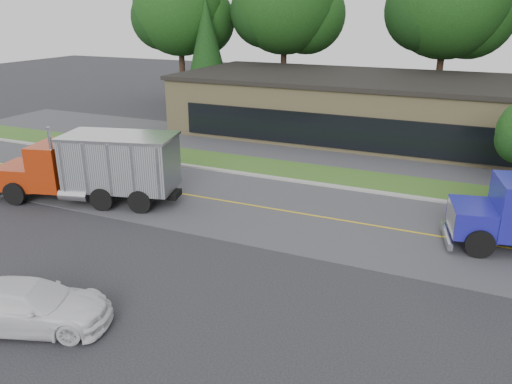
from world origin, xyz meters
TOP-DOWN VIEW (x-y plane):
  - ground at (0.00, 0.00)m, footprint 140.00×140.00m
  - road at (0.00, 9.00)m, footprint 60.00×8.00m
  - center_line at (0.00, 9.00)m, footprint 60.00×0.12m
  - curb at (0.00, 13.20)m, footprint 60.00×0.30m
  - grass_verge at (0.00, 15.00)m, footprint 60.00×3.40m
  - far_parking at (0.00, 20.00)m, footprint 60.00×7.00m
  - strip_mall at (2.00, 26.00)m, footprint 32.00×12.00m
  - tree_far_a at (-19.86, 32.11)m, footprint 9.38×8.83m
  - tree_far_b at (-9.85, 34.12)m, footprint 10.03×9.44m
  - tree_far_c at (4.16, 34.12)m, footprint 10.20×9.60m
  - evergreen_left at (-16.00, 30.00)m, footprint 4.47×4.47m
  - dump_truck_red at (-9.00, 6.56)m, footprint 9.23×4.63m
  - rally_car at (-3.88, -2.50)m, footprint 5.20×3.55m

SIDE VIEW (x-z plane):
  - ground at x=0.00m, z-range 0.00..0.00m
  - road at x=0.00m, z-range -0.01..0.01m
  - center_line at x=0.00m, z-range 0.00..0.00m
  - curb at x=0.00m, z-range -0.06..0.06m
  - grass_verge at x=0.00m, z-range -0.01..0.01m
  - far_parking at x=0.00m, z-range -0.01..0.01m
  - rally_car at x=-3.88m, z-range 0.00..1.40m
  - dump_truck_red at x=-9.00m, z-range 0.13..3.49m
  - strip_mall at x=2.00m, z-range 0.00..4.00m
  - evergreen_left at x=-16.00m, z-range 0.50..10.65m
  - tree_far_a at x=-19.86m, z-range 1.85..15.23m
  - tree_far_b at x=-9.85m, z-range 1.98..16.28m
  - tree_far_c at x=4.16m, z-range 2.01..16.56m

